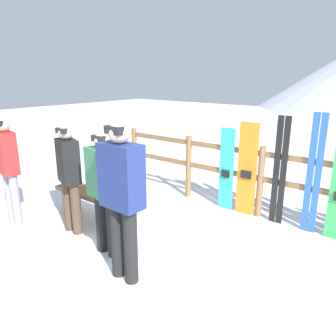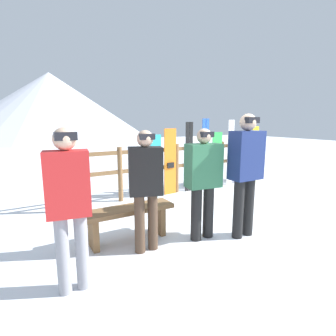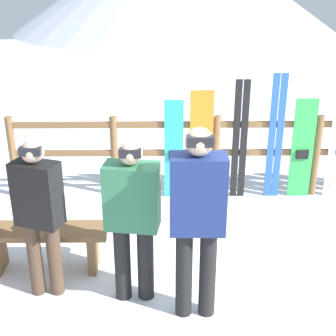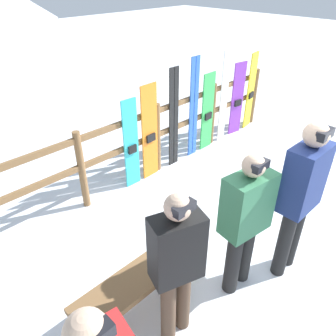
{
  "view_description": "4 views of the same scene",
  "coord_description": "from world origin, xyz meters",
  "px_view_note": "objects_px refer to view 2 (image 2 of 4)",
  "views": [
    {
      "loc": [
        1.95,
        -2.61,
        2.19
      ],
      "look_at": [
        -0.94,
        0.95,
        0.88
      ],
      "focal_mm": 35.0,
      "sensor_mm": 36.0,
      "label": 1
    },
    {
      "loc": [
        -3.21,
        -3.0,
        1.67
      ],
      "look_at": [
        -0.7,
        1.29,
        0.77
      ],
      "focal_mm": 28.0,
      "sensor_mm": 36.0,
      "label": 2
    },
    {
      "loc": [
        -0.72,
        -3.89,
        2.84
      ],
      "look_at": [
        -0.66,
        1.15,
        0.78
      ],
      "focal_mm": 50.0,
      "sensor_mm": 36.0,
      "label": 3
    },
    {
      "loc": [
        -3.16,
        -1.35,
        2.9
      ],
      "look_at": [
        -0.74,
        1.09,
        0.77
      ],
      "focal_mm": 35.0,
      "sensor_mm": 36.0,
      "label": 4
    }
  ],
  "objects_px": {
    "snowboard_purple": "(242,157)",
    "snowboard_yellow": "(254,154)",
    "person_red": "(69,199)",
    "snowboard_cyan": "(156,166)",
    "person_plaid_green": "(203,178)",
    "snowboard_green": "(217,160)",
    "ski_pair_black": "(189,157)",
    "ski_pair_white": "(230,153)",
    "bench": "(128,216)",
    "snowboard_orange": "(170,162)",
    "person_black": "(146,183)",
    "ski_pair_blue": "(205,154)",
    "person_navy": "(246,167)"
  },
  "relations": [
    {
      "from": "snowboard_purple",
      "to": "snowboard_yellow",
      "type": "xyz_separation_m",
      "value": [
        0.45,
        0.0,
        0.05
      ]
    },
    {
      "from": "person_red",
      "to": "snowboard_cyan",
      "type": "xyz_separation_m",
      "value": [
        2.24,
        2.51,
        -0.26
      ]
    },
    {
      "from": "person_plaid_green",
      "to": "snowboard_green",
      "type": "bearing_deg",
      "value": 45.71
    },
    {
      "from": "ski_pair_black",
      "to": "snowboard_yellow",
      "type": "relative_size",
      "value": 1.08
    },
    {
      "from": "snowboard_cyan",
      "to": "ski_pair_white",
      "type": "bearing_deg",
      "value": 0.09
    },
    {
      "from": "snowboard_cyan",
      "to": "snowboard_purple",
      "type": "bearing_deg",
      "value": 0.0
    },
    {
      "from": "bench",
      "to": "snowboard_yellow",
      "type": "bearing_deg",
      "value": 21.45
    },
    {
      "from": "bench",
      "to": "snowboard_orange",
      "type": "relative_size",
      "value": 0.87
    },
    {
      "from": "snowboard_yellow",
      "to": "snowboard_green",
      "type": "bearing_deg",
      "value": -179.99
    },
    {
      "from": "snowboard_green",
      "to": "person_black",
      "type": "bearing_deg",
      "value": -144.55
    },
    {
      "from": "ski_pair_blue",
      "to": "person_plaid_green",
      "type": "bearing_deg",
      "value": -128.79
    },
    {
      "from": "ski_pair_blue",
      "to": "ski_pair_white",
      "type": "distance_m",
      "value": 0.83
    },
    {
      "from": "ski_pair_black",
      "to": "snowboard_purple",
      "type": "relative_size",
      "value": 1.17
    },
    {
      "from": "person_black",
      "to": "person_plaid_green",
      "type": "height_order",
      "value": "person_plaid_green"
    },
    {
      "from": "snowboard_purple",
      "to": "person_red",
      "type": "bearing_deg",
      "value": -152.77
    },
    {
      "from": "person_red",
      "to": "snowboard_yellow",
      "type": "relative_size",
      "value": 1.07
    },
    {
      "from": "bench",
      "to": "snowboard_purple",
      "type": "xyz_separation_m",
      "value": [
        4.0,
        1.75,
        0.35
      ]
    },
    {
      "from": "bench",
      "to": "person_navy",
      "type": "bearing_deg",
      "value": -25.27
    },
    {
      "from": "snowboard_orange",
      "to": "ski_pair_white",
      "type": "relative_size",
      "value": 0.89
    },
    {
      "from": "person_black",
      "to": "person_navy",
      "type": "bearing_deg",
      "value": -12.7
    },
    {
      "from": "snowboard_yellow",
      "to": "snowboard_cyan",
      "type": "bearing_deg",
      "value": -180.0
    },
    {
      "from": "person_navy",
      "to": "person_red",
      "type": "distance_m",
      "value": 2.38
    },
    {
      "from": "person_red",
      "to": "bench",
      "type": "bearing_deg",
      "value": 40.95
    },
    {
      "from": "ski_pair_blue",
      "to": "ski_pair_white",
      "type": "bearing_deg",
      "value": 0.0
    },
    {
      "from": "person_navy",
      "to": "person_red",
      "type": "xyz_separation_m",
      "value": [
        -2.38,
        -0.06,
        -0.08
      ]
    },
    {
      "from": "ski_pair_blue",
      "to": "snowboard_purple",
      "type": "bearing_deg",
      "value": -0.16
    },
    {
      "from": "person_navy",
      "to": "snowboard_yellow",
      "type": "distance_m",
      "value": 3.85
    },
    {
      "from": "person_plaid_green",
      "to": "snowboard_purple",
      "type": "bearing_deg",
      "value": 35.88
    },
    {
      "from": "person_black",
      "to": "person_red",
      "type": "relative_size",
      "value": 0.96
    },
    {
      "from": "snowboard_cyan",
      "to": "person_black",
      "type": "bearing_deg",
      "value": -120.65
    },
    {
      "from": "snowboard_yellow",
      "to": "ski_pair_black",
      "type": "bearing_deg",
      "value": 179.91
    },
    {
      "from": "snowboard_green",
      "to": "person_plaid_green",
      "type": "bearing_deg",
      "value": -134.29
    },
    {
      "from": "snowboard_cyan",
      "to": "snowboard_orange",
      "type": "distance_m",
      "value": 0.37
    },
    {
      "from": "snowboard_orange",
      "to": "bench",
      "type": "bearing_deg",
      "value": -134.69
    },
    {
      "from": "person_plaid_green",
      "to": "snowboard_orange",
      "type": "xyz_separation_m",
      "value": [
        0.79,
        2.21,
        -0.15
      ]
    },
    {
      "from": "person_black",
      "to": "ski_pair_black",
      "type": "relative_size",
      "value": 0.95
    },
    {
      "from": "person_navy",
      "to": "ski_pair_white",
      "type": "xyz_separation_m",
      "value": [
        2.06,
        2.46,
        -0.18
      ]
    },
    {
      "from": "ski_pair_blue",
      "to": "snowboard_orange",
      "type": "bearing_deg",
      "value": -179.8
    },
    {
      "from": "person_navy",
      "to": "snowboard_cyan",
      "type": "xyz_separation_m",
      "value": [
        -0.14,
        2.46,
        -0.34
      ]
    },
    {
      "from": "person_red",
      "to": "ski_pair_black",
      "type": "relative_size",
      "value": 0.99
    },
    {
      "from": "snowboard_cyan",
      "to": "ski_pair_blue",
      "type": "distance_m",
      "value": 1.37
    },
    {
      "from": "ski_pair_white",
      "to": "snowboard_orange",
      "type": "bearing_deg",
      "value": -179.89
    },
    {
      "from": "person_plaid_green",
      "to": "snowboard_green",
      "type": "distance_m",
      "value": 3.1
    },
    {
      "from": "snowboard_cyan",
      "to": "ski_pair_white",
      "type": "height_order",
      "value": "ski_pair_white"
    },
    {
      "from": "bench",
      "to": "person_red",
      "type": "distance_m",
      "value": 1.31
    },
    {
      "from": "ski_pair_white",
      "to": "person_plaid_green",
      "type": "bearing_deg",
      "value": -139.71
    },
    {
      "from": "snowboard_purple",
      "to": "person_black",
      "type": "bearing_deg",
      "value": -151.29
    },
    {
      "from": "person_black",
      "to": "snowboard_purple",
      "type": "relative_size",
      "value": 1.11
    },
    {
      "from": "person_navy",
      "to": "person_plaid_green",
      "type": "relative_size",
      "value": 1.13
    },
    {
      "from": "person_red",
      "to": "ski_pair_blue",
      "type": "distance_m",
      "value": 4.4
    }
  ]
}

